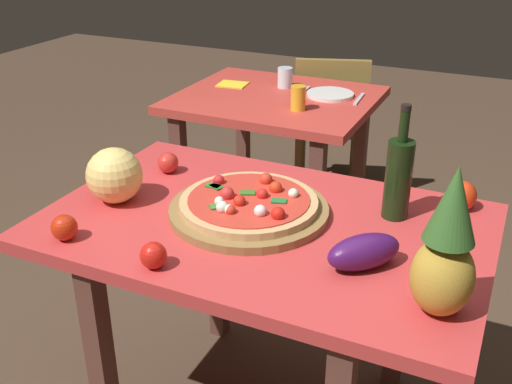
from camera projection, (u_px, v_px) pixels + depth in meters
name	position (u px, v px, depth m)	size (l,w,h in m)	color
display_table	(264.00, 251.00, 1.79)	(1.26, 0.81, 0.78)	brown
background_table	(275.00, 122.00, 2.90)	(0.91, 0.78, 0.78)	brown
dining_chair	(330.00, 119.00, 3.45)	(0.51, 0.51, 0.85)	olive
pizza_board	(249.00, 210.00, 1.78)	(0.47, 0.47, 0.03)	olive
pizza	(249.00, 202.00, 1.76)	(0.41, 0.41, 0.06)	tan
wine_bottle	(398.00, 177.00, 1.71)	(0.08, 0.08, 0.34)	black
pineapple_left	(446.00, 251.00, 1.29)	(0.14, 0.14, 0.36)	gold
melon	(114.00, 175.00, 1.82)	(0.17, 0.17, 0.17)	#F0D272
bell_pepper	(462.00, 196.00, 1.79)	(0.08, 0.08, 0.09)	red
eggplant	(364.00, 252.00, 1.50)	(0.20, 0.09, 0.09)	#421553
tomato_at_corner	(64.00, 228.00, 1.63)	(0.07, 0.07, 0.07)	red
tomato_beside_pepper	(168.00, 163.00, 2.04)	(0.07, 0.07, 0.07)	red
tomato_by_bottle	(153.00, 255.00, 1.51)	(0.07, 0.07, 0.07)	red
tomato_near_board	(437.00, 263.00, 1.48)	(0.06, 0.06, 0.06)	red
drinking_glass_juice	(298.00, 98.00, 2.64)	(0.07, 0.07, 0.11)	gold
drinking_glass_water	(285.00, 78.00, 2.96)	(0.07, 0.07, 0.10)	silver
dinner_plate	(330.00, 94.00, 2.84)	(0.22, 0.22, 0.02)	white
fork_utensil	(302.00, 92.00, 2.90)	(0.02, 0.18, 0.01)	silver
knife_utensil	(359.00, 99.00, 2.79)	(0.02, 0.18, 0.01)	silver
napkin_folded	(233.00, 84.00, 3.01)	(0.14, 0.12, 0.01)	yellow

